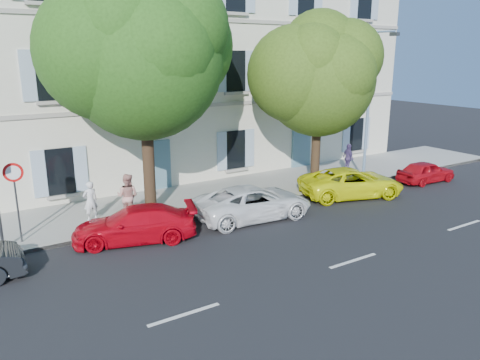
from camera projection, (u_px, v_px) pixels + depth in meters
ground at (278, 224)px, 18.29m from camera, size 90.00×90.00×0.00m
sidewalk at (221, 194)px, 21.89m from camera, size 36.00×4.50×0.15m
kerb at (246, 206)px, 20.12m from camera, size 36.00×0.16×0.16m
building at (166, 62)px, 25.03m from camera, size 28.00×7.00×12.00m
car_red_coupe at (135, 224)px, 16.48m from camera, size 4.63×3.00×1.25m
car_white_coupe at (253, 202)px, 18.76m from camera, size 5.00×2.64×1.34m
car_yellow_supercar at (352, 183)px, 21.65m from camera, size 5.27×3.58×1.34m
car_red_hatchback at (426, 172)px, 24.10m from camera, size 3.36×1.50×1.12m
tree_left at (143, 61)px, 17.62m from camera, size 6.05×6.05×9.38m
tree_right at (319, 81)px, 21.46m from camera, size 5.16×5.16×7.94m
road_sign at (15, 186)px, 15.63m from camera, size 0.64×0.18×2.80m
street_lamp at (371, 98)px, 23.13m from camera, size 0.25×1.56×7.34m
pedestrian_a at (90, 201)px, 18.09m from camera, size 0.62×0.45×1.56m
pedestrian_b at (128, 196)px, 18.24m from camera, size 1.11×1.10×1.81m
pedestrian_c at (348, 158)px, 25.51m from camera, size 0.59×0.99×1.58m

